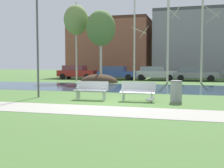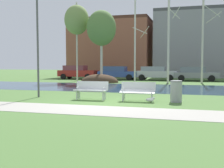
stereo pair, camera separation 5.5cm
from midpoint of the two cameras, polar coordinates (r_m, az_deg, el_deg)
The scene contains 20 objects.
ground_plane at distance 22.05m, azimuth 6.51°, elevation -0.40°, with size 120.00×120.00×0.00m, color #476B33.
paved_path_strip at distance 10.37m, azimuth -4.05°, elevation -5.31°, with size 60.00×2.16×0.01m, color #9E998E.
river_band at distance 20.26m, azimuth 5.70°, elevation -0.77°, with size 80.00×7.59×0.01m, color #284256.
soil_mound at distance 26.38m, azimuth -2.73°, elevation 0.34°, with size 3.63×2.48×1.55m, color #423021.
bench_left at distance 13.47m, azimuth -4.37°, elevation -1.16°, with size 1.61×0.59×0.87m.
bench_right at distance 12.88m, azimuth 5.14°, elevation -1.40°, with size 1.61×0.58×0.87m.
trash_bin at distance 12.80m, azimuth 12.78°, elevation -1.40°, with size 0.54×0.54×0.96m.
seagull at distance 12.49m, azimuth 7.72°, elevation -3.16°, with size 0.45×0.17×0.26m.
streetlamp at distance 15.07m, azimuth -15.09°, elevation 13.08°, with size 0.32×0.32×6.28m.
birch_far_left at distance 28.80m, azimuth -7.37°, elevation 12.76°, with size 2.44×2.44×7.83m.
birch_left at distance 27.07m, azimuth -2.35°, elevation 11.25°, with size 2.78×2.78×6.79m.
birch_center_left at distance 26.44m, azimuth 4.60°, elevation 8.72°, with size 1.42×2.47×7.63m.
birch_center at distance 25.77m, azimuth 11.30°, elevation 10.56°, with size 1.13×1.99×9.20m.
birch_center_right at distance 26.61m, azimuth 17.88°, elevation 9.37°, with size 1.61×2.95×8.30m.
parked_van_nearest_red at distance 32.48m, azimuth -7.24°, elevation 2.44°, with size 4.44×1.99×1.57m.
parked_sedan_second_blue at distance 30.80m, azimuth 0.93°, elevation 2.32°, with size 4.26×2.10×1.49m.
parked_hatch_third_silver at distance 30.30m, azimuth 8.71°, elevation 2.25°, with size 4.42×2.07×1.47m.
parked_wagon_fourth_grey at distance 29.84m, azimuth 16.34°, elevation 2.06°, with size 4.37×2.15×1.43m.
building_brick_low at distance 41.55m, azimuth 0.15°, elevation 7.21°, with size 11.10×9.04×8.02m.
building_grey_warehouse at distance 39.39m, azimuth 19.60°, elevation 7.71°, with size 14.86×6.44×8.78m.
Camera 1 is at (3.41, -11.73, 1.68)m, focal length 44.98 mm.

